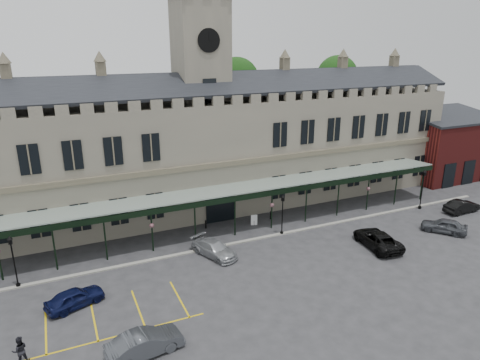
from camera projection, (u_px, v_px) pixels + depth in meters
name	position (u px, v px, depth m)	size (l,w,h in m)	color
ground	(270.00, 270.00, 35.28)	(140.00, 140.00, 0.00)	#2C2C2F
station_building	(203.00, 150.00, 47.06)	(60.00, 10.36, 17.30)	#686357
clock_tower	(201.00, 89.00, 45.06)	(5.60, 5.60, 24.80)	#686357
canopy	(234.00, 211.00, 41.00)	(50.00, 4.10, 4.30)	#8C9E93
brick_annex	(446.00, 147.00, 58.42)	(12.40, 8.36, 9.23)	#5C1615
kerb	(242.00, 242.00, 40.03)	(60.00, 0.40, 0.12)	gray
parking_markings	(95.00, 324.00, 28.55)	(16.00, 6.00, 0.01)	gold
tree_behind_mid	(237.00, 82.00, 56.07)	(6.00, 6.00, 16.00)	#332314
tree_behind_right	(337.00, 78.00, 62.27)	(6.00, 6.00, 16.00)	#332314
lamp_post_left	(13.00, 257.00, 32.00)	(0.41, 0.41, 4.32)	black
lamp_post_mid	(282.00, 211.00, 40.92)	(0.39, 0.39, 4.11)	black
lamp_post_right	(423.00, 186.00, 47.18)	(0.44, 0.44, 4.60)	black
traffic_cone	(388.00, 242.00, 39.37)	(0.40, 0.40, 0.64)	#FF4C08
sign_board	(254.00, 220.00, 43.61)	(0.64, 0.21, 1.12)	black
bollard_left	(206.00, 224.00, 42.89)	(0.15, 0.15, 0.86)	black
bollard_right	(271.00, 215.00, 45.10)	(0.15, 0.15, 0.87)	black
car_left_a	(75.00, 298.00, 30.23)	(1.64, 4.07, 1.39)	#0C1137
car_left_b	(145.00, 343.00, 25.59)	(1.61, 4.62, 1.52)	#3D4045
car_taxi	(214.00, 249.00, 37.39)	(1.90, 4.67, 1.36)	#9A9CA1
car_van	(377.00, 239.00, 38.99)	(2.47, 5.36, 1.49)	black
car_right_a	(444.00, 226.00, 41.92)	(1.68, 4.18, 1.43)	#3D4045
car_right_b	(462.00, 206.00, 46.79)	(1.49, 4.27, 1.41)	black
person_b	(20.00, 350.00, 24.84)	(0.86, 0.67, 1.77)	black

